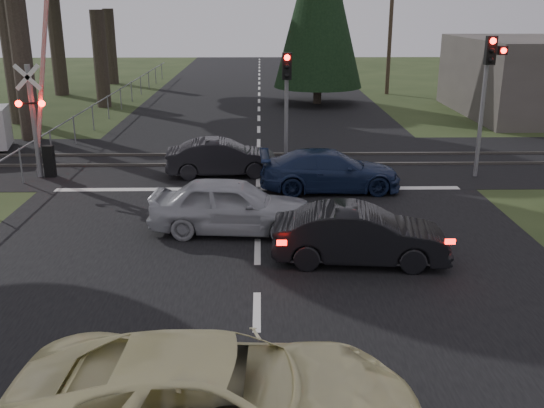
{
  "coord_description": "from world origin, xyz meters",
  "views": [
    {
      "loc": [
        0.1,
        -10.45,
        5.63
      ],
      "look_at": [
        0.34,
        2.71,
        1.3
      ],
      "focal_mm": 40.0,
      "sensor_mm": 36.0,
      "label": 1
    }
  ],
  "objects_px": {
    "utility_pole_mid": "(391,20)",
    "blue_sedan": "(330,171)",
    "traffic_signal_right": "(488,80)",
    "utility_pole_far": "(341,14)",
    "traffic_signal_center": "(287,91)",
    "dark_car_far": "(222,158)",
    "dark_hatchback": "(360,235)",
    "silver_car": "(232,206)",
    "crossing_signal": "(40,118)",
    "cream_coupe": "(218,402)"
  },
  "relations": [
    {
      "from": "utility_pole_mid",
      "to": "cream_coupe",
      "type": "xyz_separation_m",
      "value": [
        -8.97,
        -33.8,
        -3.98
      ]
    },
    {
      "from": "utility_pole_far",
      "to": "dark_hatchback",
      "type": "height_order",
      "value": "utility_pole_far"
    },
    {
      "from": "traffic_signal_center",
      "to": "traffic_signal_right",
      "type": "bearing_deg",
      "value": -10.41
    },
    {
      "from": "traffic_signal_center",
      "to": "silver_car",
      "type": "xyz_separation_m",
      "value": [
        -1.67,
        -6.3,
        -2.09
      ]
    },
    {
      "from": "utility_pole_mid",
      "to": "blue_sedan",
      "type": "height_order",
      "value": "utility_pole_mid"
    },
    {
      "from": "traffic_signal_center",
      "to": "utility_pole_mid",
      "type": "distance_m",
      "value": 20.82
    },
    {
      "from": "utility_pole_mid",
      "to": "cream_coupe",
      "type": "height_order",
      "value": "utility_pole_mid"
    },
    {
      "from": "traffic_signal_right",
      "to": "utility_pole_mid",
      "type": "relative_size",
      "value": 0.52
    },
    {
      "from": "crossing_signal",
      "to": "traffic_signal_right",
      "type": "relative_size",
      "value": 1.48
    },
    {
      "from": "utility_pole_far",
      "to": "silver_car",
      "type": "distance_m",
      "value": 51.61
    },
    {
      "from": "blue_sedan",
      "to": "traffic_signal_right",
      "type": "bearing_deg",
      "value": -76.49
    },
    {
      "from": "utility_pole_far",
      "to": "dark_car_far",
      "type": "height_order",
      "value": "utility_pole_far"
    },
    {
      "from": "traffic_signal_center",
      "to": "utility_pole_far",
      "type": "relative_size",
      "value": 0.46
    },
    {
      "from": "silver_car",
      "to": "dark_car_far",
      "type": "bearing_deg",
      "value": 11.25
    },
    {
      "from": "traffic_signal_right",
      "to": "dark_hatchback",
      "type": "bearing_deg",
      "value": -126.22
    },
    {
      "from": "traffic_signal_center",
      "to": "dark_car_far",
      "type": "distance_m",
      "value": 3.23
    },
    {
      "from": "crossing_signal",
      "to": "cream_coupe",
      "type": "distance_m",
      "value": 15.25
    },
    {
      "from": "dark_hatchback",
      "to": "blue_sedan",
      "type": "xyz_separation_m",
      "value": [
        -0.06,
        5.68,
        -0.01
      ]
    },
    {
      "from": "cream_coupe",
      "to": "blue_sedan",
      "type": "xyz_separation_m",
      "value": [
        2.76,
        11.84,
        -0.1
      ]
    },
    {
      "from": "traffic_signal_right",
      "to": "utility_pole_mid",
      "type": "xyz_separation_m",
      "value": [
        0.95,
        20.53,
        1.41
      ]
    },
    {
      "from": "dark_hatchback",
      "to": "utility_pole_far",
      "type": "bearing_deg",
      "value": -1.84
    },
    {
      "from": "traffic_signal_center",
      "to": "cream_coupe",
      "type": "height_order",
      "value": "traffic_signal_center"
    },
    {
      "from": "utility_pole_mid",
      "to": "silver_car",
      "type": "relative_size",
      "value": 2.15
    },
    {
      "from": "blue_sedan",
      "to": "silver_car",
      "type": "bearing_deg",
      "value": 139.47
    },
    {
      "from": "crossing_signal",
      "to": "cream_coupe",
      "type": "bearing_deg",
      "value": -63.41
    },
    {
      "from": "utility_pole_far",
      "to": "dark_hatchback",
      "type": "bearing_deg",
      "value": -96.68
    },
    {
      "from": "utility_pole_mid",
      "to": "dark_hatchback",
      "type": "relative_size",
      "value": 2.28
    },
    {
      "from": "crossing_signal",
      "to": "blue_sedan",
      "type": "xyz_separation_m",
      "value": [
        9.56,
        -1.75,
        -1.41
      ]
    },
    {
      "from": "blue_sedan",
      "to": "utility_pole_mid",
      "type": "bearing_deg",
      "value": -17.53
    },
    {
      "from": "utility_pole_mid",
      "to": "utility_pole_far",
      "type": "height_order",
      "value": "same"
    },
    {
      "from": "crossing_signal",
      "to": "cream_coupe",
      "type": "height_order",
      "value": "crossing_signal"
    },
    {
      "from": "silver_car",
      "to": "blue_sedan",
      "type": "xyz_separation_m",
      "value": [
        2.95,
        3.67,
        -0.07
      ]
    },
    {
      "from": "traffic_signal_right",
      "to": "traffic_signal_center",
      "type": "distance_m",
      "value": 6.68
    },
    {
      "from": "dark_car_far",
      "to": "cream_coupe",
      "type": "bearing_deg",
      "value": 178.78
    },
    {
      "from": "dark_hatchback",
      "to": "silver_car",
      "type": "distance_m",
      "value": 3.62
    },
    {
      "from": "traffic_signal_right",
      "to": "utility_pole_far",
      "type": "xyz_separation_m",
      "value": [
        0.95,
        45.53,
        1.41
      ]
    },
    {
      "from": "cream_coupe",
      "to": "silver_car",
      "type": "relative_size",
      "value": 1.28
    },
    {
      "from": "crossing_signal",
      "to": "utility_pole_mid",
      "type": "height_order",
      "value": "utility_pole_mid"
    },
    {
      "from": "traffic_signal_center",
      "to": "utility_pole_far",
      "type": "height_order",
      "value": "utility_pole_far"
    },
    {
      "from": "traffic_signal_center",
      "to": "dark_car_far",
      "type": "xyz_separation_m",
      "value": [
        -2.25,
        -0.79,
        -2.18
      ]
    },
    {
      "from": "traffic_signal_right",
      "to": "silver_car",
      "type": "height_order",
      "value": "traffic_signal_right"
    },
    {
      "from": "traffic_signal_right",
      "to": "utility_pole_far",
      "type": "height_order",
      "value": "utility_pole_far"
    },
    {
      "from": "dark_hatchback",
      "to": "dark_car_far",
      "type": "distance_m",
      "value": 8.33
    },
    {
      "from": "traffic_signal_right",
      "to": "utility_pole_mid",
      "type": "distance_m",
      "value": 20.6
    },
    {
      "from": "traffic_signal_center",
      "to": "cream_coupe",
      "type": "relative_size",
      "value": 0.76
    },
    {
      "from": "cream_coupe",
      "to": "dark_car_far",
      "type": "distance_m",
      "value": 13.7
    },
    {
      "from": "utility_pole_far",
      "to": "cream_coupe",
      "type": "bearing_deg",
      "value": -98.68
    },
    {
      "from": "utility_pole_far",
      "to": "cream_coupe",
      "type": "distance_m",
      "value": 59.61
    },
    {
      "from": "traffic_signal_right",
      "to": "dark_car_far",
      "type": "xyz_separation_m",
      "value": [
        -8.8,
        0.41,
        -2.69
      ]
    },
    {
      "from": "cream_coupe",
      "to": "dark_hatchback",
      "type": "relative_size",
      "value": 1.36
    }
  ]
}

